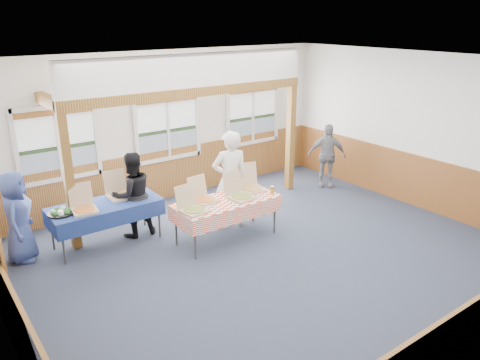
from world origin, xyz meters
The scene contains 28 objects.
floor centered at (0.00, 0.00, 0.00)m, with size 8.00×8.00×0.00m, color #262C3D.
ceiling centered at (0.00, 0.00, 3.20)m, with size 8.00×8.00×0.00m, color white.
wall_back centered at (0.00, 3.50, 1.60)m, with size 8.00×8.00×0.00m, color silver.
wall_right centered at (4.00, 0.00, 1.60)m, with size 8.00×8.00×0.00m, color silver.
wainscot_back centered at (0.00, 3.48, 0.55)m, with size 7.98×0.05×1.10m, color brown.
wainscot_front centered at (0.00, -3.48, 0.55)m, with size 7.98×0.05×1.10m, color brown.
wainscot_left centered at (-3.98, 0.00, 0.55)m, with size 0.05×6.98×1.10m, color brown.
wainscot_right centered at (3.98, 0.00, 0.55)m, with size 0.05×6.98×1.10m, color brown.
window_left centered at (-2.30, 3.46, 1.68)m, with size 1.56×0.10×1.46m.
window_mid centered at (0.00, 3.46, 1.68)m, with size 1.56×0.10×1.46m.
window_right centered at (2.30, 3.46, 1.68)m, with size 1.56×0.10×1.46m.
post_left centered at (-2.50, 2.30, 1.20)m, with size 0.15×0.15×2.40m, color brown.
post_right centered at (2.50, 2.30, 1.20)m, with size 0.15×0.15×2.40m, color brown.
cross_beam centered at (0.00, 2.30, 2.49)m, with size 5.15×0.18×0.18m, color brown.
table_left centered at (-2.00, 2.10, 0.70)m, with size 1.93×0.91×0.76m.
table_right centered at (-0.19, 0.99, 0.70)m, with size 1.94×0.93×0.76m.
pizza_box_a centered at (-2.39, 2.00, 0.82)m, with size 0.45×0.52×0.43m.
pizza_box_b centered at (-1.65, 2.27, 0.82)m, with size 0.42×0.51×0.45m.
pizza_box_c centered at (-0.94, 0.90, 0.82)m, with size 0.44×0.52×0.42m.
pizza_box_d centered at (-0.54, 1.18, 0.82)m, with size 0.42×0.50×0.42m.
pizza_box_e centered at (0.06, 0.92, 0.82)m, with size 0.46×0.54×0.45m.
pizza_box_f centered at (0.47, 1.14, 0.83)m, with size 0.53×0.60×0.47m.
veggie_tray centered at (-2.75, 2.10, 0.79)m, with size 0.43×0.43×0.10m.
drink_glass centered at (0.66, 0.74, 0.83)m, with size 0.07×0.07×0.15m, color #A7721B.
woman_white centered at (0.19, 1.41, 0.94)m, with size 0.69×0.45×1.89m, color silver.
woman_black centered at (-1.46, 2.13, 0.79)m, with size 0.77×0.60×1.59m, color black.
man_blue centered at (-3.36, 2.37, 0.77)m, with size 0.75×0.49×1.54m, color #384B8E.
person_grey centered at (3.31, 1.91, 0.75)m, with size 0.88×0.37×1.51m, color gray.
Camera 1 is at (-4.56, -5.36, 3.86)m, focal length 35.00 mm.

